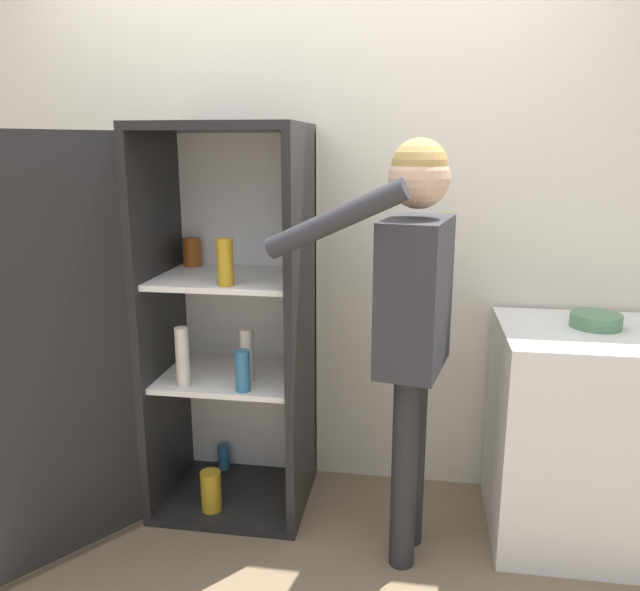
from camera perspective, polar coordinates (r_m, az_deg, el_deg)
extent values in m
cube|color=silver|center=(2.89, -0.93, 7.21)|extent=(7.00, 0.06, 2.55)
cube|color=black|center=(3.06, -7.64, -17.56)|extent=(0.66, 0.56, 0.04)
cube|color=black|center=(2.63, -8.80, 14.98)|extent=(0.66, 0.56, 0.04)
cube|color=white|center=(2.97, -6.71, -1.19)|extent=(0.66, 0.03, 1.62)
cube|color=black|center=(2.84, -14.25, -2.25)|extent=(0.03, 0.56, 1.62)
cube|color=black|center=(2.66, -1.69, -2.90)|extent=(0.04, 0.56, 1.62)
cube|color=white|center=(2.81, -8.02, -7.21)|extent=(0.59, 0.49, 0.02)
cube|color=white|center=(2.68, -8.32, 1.57)|extent=(0.59, 0.49, 0.02)
cube|color=black|center=(2.49, -23.92, -5.28)|extent=(0.41, 0.57, 1.62)
cylinder|color=teal|center=(3.22, -8.79, -14.38)|extent=(0.06, 0.06, 0.12)
cylinder|color=teal|center=(2.57, -7.09, -6.84)|extent=(0.06, 0.06, 0.17)
cylinder|color=#B78C1E|center=(2.90, -9.93, -17.18)|extent=(0.09, 0.09, 0.18)
cylinder|color=#9E4C19|center=(2.91, -11.61, 3.91)|extent=(0.08, 0.08, 0.13)
cylinder|color=beige|center=(2.67, -6.68, -5.42)|extent=(0.06, 0.06, 0.23)
cylinder|color=beige|center=(2.65, -12.47, -5.51)|extent=(0.06, 0.06, 0.25)
cylinder|color=#B78C1E|center=(2.47, -8.67, 3.05)|extent=(0.07, 0.07, 0.19)
cylinder|color=#262628|center=(2.47, 7.71, -15.69)|extent=(0.10, 0.10, 0.79)
cylinder|color=#262628|center=(2.61, 8.49, -14.08)|extent=(0.10, 0.10, 0.79)
cube|color=#2D2D33|center=(2.30, 8.67, 0.06)|extent=(0.29, 0.42, 0.56)
sphere|color=#DBAD89|center=(2.24, 9.06, 10.57)|extent=(0.22, 0.22, 0.22)
sphere|color=#AD894C|center=(2.23, 9.09, 11.54)|extent=(0.20, 0.20, 0.20)
cylinder|color=#2D2D33|center=(2.10, 1.37, 6.91)|extent=(0.51, 0.18, 0.29)
cylinder|color=#2D2D33|center=(2.51, 9.66, 0.51)|extent=(0.08, 0.08, 0.52)
cube|color=white|center=(2.83, 23.80, -11.67)|extent=(0.79, 0.62, 0.89)
cylinder|color=#517F5B|center=(2.70, 23.91, -2.09)|extent=(0.20, 0.20, 0.06)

